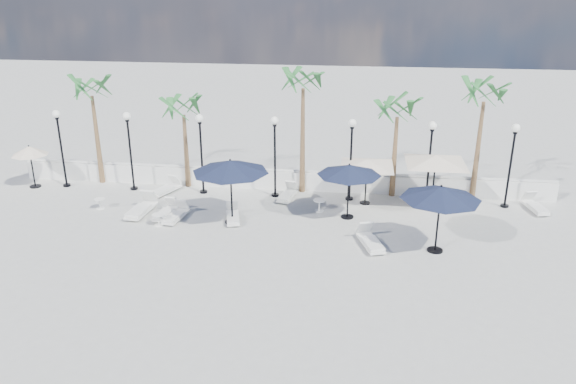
# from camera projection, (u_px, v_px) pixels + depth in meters

# --- Properties ---
(ground) EXTENTS (100.00, 100.00, 0.00)m
(ground) POSITION_uv_depth(u_px,v_px,m) (249.00, 259.00, 20.63)
(ground) COLOR #9F9F9A
(ground) RESTS_ON ground
(balustrade) EXTENTS (26.00, 0.30, 1.01)m
(balustrade) POSITION_uv_depth(u_px,v_px,m) (278.00, 180.00, 27.42)
(balustrade) COLOR silver
(balustrade) RESTS_ON ground
(lamppost_0) EXTENTS (0.36, 0.36, 3.84)m
(lamppost_0) POSITION_uv_depth(u_px,v_px,m) (60.00, 138.00, 27.04)
(lamppost_0) COLOR black
(lamppost_0) RESTS_ON ground
(lamppost_1) EXTENTS (0.36, 0.36, 3.84)m
(lamppost_1) POSITION_uv_depth(u_px,v_px,m) (129.00, 140.00, 26.62)
(lamppost_1) COLOR black
(lamppost_1) RESTS_ON ground
(lamppost_2) EXTENTS (0.36, 0.36, 3.84)m
(lamppost_2) POSITION_uv_depth(u_px,v_px,m) (201.00, 143.00, 26.20)
(lamppost_2) COLOR black
(lamppost_2) RESTS_ON ground
(lamppost_3) EXTENTS (0.36, 0.36, 3.84)m
(lamppost_3) POSITION_uv_depth(u_px,v_px,m) (275.00, 145.00, 25.78)
(lamppost_3) COLOR black
(lamppost_3) RESTS_ON ground
(lamppost_4) EXTENTS (0.36, 0.36, 3.84)m
(lamppost_4) POSITION_uv_depth(u_px,v_px,m) (351.00, 148.00, 25.35)
(lamppost_4) COLOR black
(lamppost_4) RESTS_ON ground
(lamppost_5) EXTENTS (0.36, 0.36, 3.84)m
(lamppost_5) POSITION_uv_depth(u_px,v_px,m) (430.00, 151.00, 24.93)
(lamppost_5) COLOR black
(lamppost_5) RESTS_ON ground
(lamppost_6) EXTENTS (0.36, 0.36, 3.84)m
(lamppost_6) POSITION_uv_depth(u_px,v_px,m) (512.00, 154.00, 24.51)
(lamppost_6) COLOR black
(lamppost_6) RESTS_ON ground
(palm_0) EXTENTS (2.60, 2.60, 5.50)m
(palm_0) POSITION_uv_depth(u_px,v_px,m) (92.00, 93.00, 26.88)
(palm_0) COLOR brown
(palm_0) RESTS_ON ground
(palm_1) EXTENTS (2.60, 2.60, 4.70)m
(palm_1) POSITION_uv_depth(u_px,v_px,m) (183.00, 112.00, 26.61)
(palm_1) COLOR brown
(palm_1) RESTS_ON ground
(palm_2) EXTENTS (2.60, 2.60, 6.10)m
(palm_2) POSITION_uv_depth(u_px,v_px,m) (303.00, 86.00, 25.44)
(palm_2) COLOR brown
(palm_2) RESTS_ON ground
(palm_3) EXTENTS (2.60, 2.60, 4.90)m
(palm_3) POSITION_uv_depth(u_px,v_px,m) (397.00, 114.00, 25.34)
(palm_3) COLOR brown
(palm_3) RESTS_ON ground
(palm_4) EXTENTS (2.60, 2.60, 5.70)m
(palm_4) POSITION_uv_depth(u_px,v_px,m) (484.00, 99.00, 24.61)
(palm_4) COLOR brown
(palm_4) RESTS_ON ground
(lounger_0) EXTENTS (1.17, 1.85, 0.66)m
(lounger_0) POSITION_uv_depth(u_px,v_px,m) (166.00, 189.00, 26.96)
(lounger_0) COLOR silver
(lounger_0) RESTS_ON ground
(lounger_1) EXTENTS (0.77, 1.75, 0.63)m
(lounger_1) POSITION_uv_depth(u_px,v_px,m) (176.00, 215.00, 23.97)
(lounger_1) COLOR silver
(lounger_1) RESTS_ON ground
(lounger_2) EXTENTS (0.72, 1.74, 0.64)m
(lounger_2) POSITION_uv_depth(u_px,v_px,m) (166.00, 212.00, 24.28)
(lounger_2) COLOR silver
(lounger_2) RESTS_ON ground
(lounger_3) EXTENTS (0.83, 2.12, 0.78)m
(lounger_3) POSITION_uv_depth(u_px,v_px,m) (141.00, 208.00, 24.54)
(lounger_3) COLOR silver
(lounger_3) RESTS_ON ground
(lounger_4) EXTENTS (0.92, 1.71, 0.61)m
(lounger_4) POSITION_uv_depth(u_px,v_px,m) (233.00, 216.00, 23.86)
(lounger_4) COLOR silver
(lounger_4) RESTS_ON ground
(lounger_5) EXTENTS (0.82, 1.75, 0.63)m
(lounger_5) POSITION_uv_depth(u_px,v_px,m) (287.00, 194.00, 26.25)
(lounger_5) COLOR silver
(lounger_5) RESTS_ON ground
(lounger_6) EXTENTS (1.15, 1.95, 0.70)m
(lounger_6) POSITION_uv_depth(u_px,v_px,m) (370.00, 241.00, 21.54)
(lounger_6) COLOR silver
(lounger_6) RESTS_ON ground
(lounger_7) EXTENTS (0.87, 1.79, 0.64)m
(lounger_7) POSITION_uv_depth(u_px,v_px,m) (535.00, 206.00, 24.90)
(lounger_7) COLOR silver
(lounger_7) RESTS_ON ground
(side_table_0) EXTENTS (0.48, 0.48, 0.47)m
(side_table_0) POSITION_uv_depth(u_px,v_px,m) (100.00, 203.00, 25.09)
(side_table_0) COLOR silver
(side_table_0) RESTS_ON ground
(side_table_1) EXTENTS (0.52, 0.52, 0.50)m
(side_table_1) POSITION_uv_depth(u_px,v_px,m) (158.00, 219.00, 23.35)
(side_table_1) COLOR silver
(side_table_1) RESTS_ON ground
(side_table_2) EXTENTS (0.55, 0.55, 0.53)m
(side_table_2) POSITION_uv_depth(u_px,v_px,m) (319.00, 204.00, 24.81)
(side_table_2) COLOR silver
(side_table_2) RESTS_ON ground
(parasol_navy_left) EXTENTS (3.19, 3.19, 2.82)m
(parasol_navy_left) POSITION_uv_depth(u_px,v_px,m) (230.00, 167.00, 22.88)
(parasol_navy_left) COLOR black
(parasol_navy_left) RESTS_ON ground
(parasol_navy_mid) EXTENTS (2.98, 2.98, 2.67)m
(parasol_navy_mid) POSITION_uv_depth(u_px,v_px,m) (441.00, 193.00, 20.42)
(parasol_navy_mid) COLOR black
(parasol_navy_mid) RESTS_ON ground
(parasol_navy_right) EXTENTS (2.73, 2.73, 2.45)m
(parasol_navy_right) POSITION_uv_depth(u_px,v_px,m) (349.00, 170.00, 23.49)
(parasol_navy_right) COLOR black
(parasol_navy_right) RESTS_ON ground
(parasol_cream_sq_a) EXTENTS (4.66, 4.66, 2.29)m
(parasol_cream_sq_a) POSITION_uv_depth(u_px,v_px,m) (367.00, 159.00, 25.02)
(parasol_cream_sq_a) COLOR black
(parasol_cream_sq_a) RESTS_ON ground
(parasol_cream_sq_b) EXTENTS (5.18, 5.18, 2.60)m
(parasol_cream_sq_b) POSITION_uv_depth(u_px,v_px,m) (436.00, 155.00, 24.66)
(parasol_cream_sq_b) COLOR black
(parasol_cream_sq_b) RESTS_ON ground
(parasol_cream_small) EXTENTS (1.75, 1.75, 2.15)m
(parasol_cream_small) POSITION_uv_depth(u_px,v_px,m) (29.00, 151.00, 27.18)
(parasol_cream_small) COLOR black
(parasol_cream_small) RESTS_ON ground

